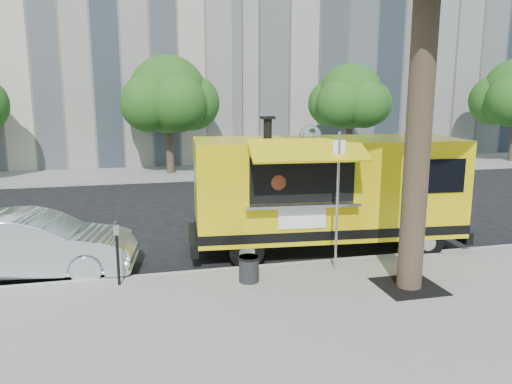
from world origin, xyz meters
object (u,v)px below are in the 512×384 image
(far_tree_b, at_px, (168,95))
(parking_meter, at_px, (117,245))
(far_tree_c, at_px, (351,97))
(trash_bin_left, at_px, (409,264))
(food_truck, at_px, (326,190))
(sedan, at_px, (34,245))
(sign_post, at_px, (338,193))
(trash_bin_right, at_px, (249,268))

(far_tree_b, height_order, parking_meter, far_tree_b)
(far_tree_c, relative_size, trash_bin_left, 8.46)
(food_truck, bearing_deg, trash_bin_left, -66.82)
(food_truck, bearing_deg, sedan, -173.78)
(far_tree_c, bearing_deg, sedan, -135.91)
(far_tree_b, xyz_separation_m, trash_bin_left, (3.82, -15.10, -3.35))
(far_tree_b, distance_m, trash_bin_left, 15.94)
(far_tree_b, bearing_deg, sign_post, -79.85)
(far_tree_c, distance_m, trash_bin_right, 16.81)
(food_truck, xyz_separation_m, trash_bin_left, (0.86, -2.58, -1.10))
(parking_meter, bearing_deg, far_tree_c, 51.34)
(sign_post, relative_size, sedan, 0.70)
(sign_post, bearing_deg, trash_bin_left, -33.84)
(food_truck, height_order, sedan, food_truck)
(sign_post, height_order, trash_bin_left, sign_post)
(food_truck, relative_size, sedan, 1.62)
(parking_meter, xyz_separation_m, food_truck, (4.97, 1.52, 0.60))
(parking_meter, xyz_separation_m, sedan, (-1.80, 1.35, -0.28))
(food_truck, xyz_separation_m, sedan, (-6.77, -0.17, -0.87))
(parking_meter, distance_m, food_truck, 5.23)
(sign_post, height_order, trash_bin_right, sign_post)
(far_tree_b, xyz_separation_m, food_truck, (2.97, -12.53, -2.25))
(far_tree_c, height_order, trash_bin_left, far_tree_c)
(far_tree_c, bearing_deg, food_truck, -116.27)
(food_truck, distance_m, trash_bin_left, 2.93)
(trash_bin_left, bearing_deg, far_tree_b, 104.21)
(trash_bin_left, bearing_deg, sign_post, 146.16)
(sedan, bearing_deg, food_truck, -80.95)
(trash_bin_left, xyz_separation_m, trash_bin_right, (-3.25, 0.63, -0.04))
(far_tree_c, relative_size, sign_post, 1.74)
(sedan, distance_m, trash_bin_left, 8.00)
(far_tree_b, height_order, far_tree_c, far_tree_b)
(sign_post, relative_size, parking_meter, 2.25)
(far_tree_b, relative_size, food_truck, 0.79)
(far_tree_c, distance_m, trash_bin_left, 16.01)
(sign_post, xyz_separation_m, trash_bin_left, (1.27, -0.85, -1.37))
(sedan, bearing_deg, trash_bin_left, -99.91)
(far_tree_c, bearing_deg, trash_bin_left, -109.27)
(parking_meter, height_order, sedan, parking_meter)
(far_tree_b, height_order, sign_post, far_tree_b)
(sign_post, distance_m, trash_bin_left, 2.06)
(far_tree_c, distance_m, parking_meter, 17.82)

